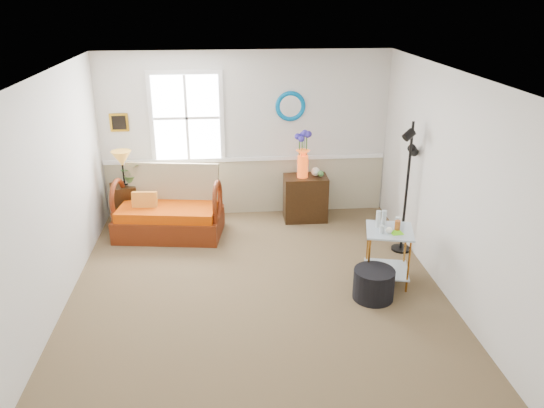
{
  "coord_description": "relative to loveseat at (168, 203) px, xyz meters",
  "views": [
    {
      "loc": [
        -0.33,
        -5.62,
        3.4
      ],
      "look_at": [
        0.22,
        0.36,
        0.98
      ],
      "focal_mm": 35.0,
      "sensor_mm": 36.0,
      "label": 1
    }
  ],
  "objects": [
    {
      "name": "window",
      "position": [
        0.29,
        0.75,
        1.1
      ],
      "size": [
        1.14,
        0.06,
        1.44
      ],
      "primitive_type": null,
      "color": "white",
      "rests_on": "walls"
    },
    {
      "name": "ottoman",
      "position": [
        2.56,
        -2.03,
        -0.32
      ],
      "size": [
        0.53,
        0.53,
        0.37
      ],
      "primitive_type": "cylinder",
      "rotation": [
        0.0,
        0.0,
        0.1
      ],
      "color": "black",
      "rests_on": "floor"
    },
    {
      "name": "mirror",
      "position": [
        1.89,
        0.76,
        1.25
      ],
      "size": [
        0.47,
        0.07,
        0.47
      ],
      "primitive_type": "torus",
      "rotation": [
        1.57,
        0.0,
        0.0
      ],
      "color": "#0073BA",
      "rests_on": "walls"
    },
    {
      "name": "cabinet",
      "position": [
        2.1,
        0.38,
        -0.14
      ],
      "size": [
        0.68,
        0.44,
        0.72
      ],
      "primitive_type": null,
      "rotation": [
        0.0,
        0.0,
        -0.01
      ],
      "color": "black",
      "rests_on": "floor"
    },
    {
      "name": "chair_rail",
      "position": [
        1.19,
        0.75,
        0.42
      ],
      "size": [
        4.46,
        0.04,
        0.06
      ],
      "primitive_type": "cube",
      "color": "white",
      "rests_on": "walls"
    },
    {
      "name": "picture",
      "position": [
        -0.73,
        0.76,
        1.05
      ],
      "size": [
        0.28,
        0.03,
        0.28
      ],
      "primitive_type": "cube",
      "color": "#AB7916",
      "rests_on": "walls"
    },
    {
      "name": "ceiling",
      "position": [
        1.19,
        -1.72,
        2.1
      ],
      "size": [
        4.5,
        5.0,
        0.01
      ],
      "primitive_type": "cube",
      "color": "white",
      "rests_on": "walls"
    },
    {
      "name": "floor_lamp",
      "position": [
        3.29,
        -0.82,
        0.42
      ],
      "size": [
        0.34,
        0.34,
        1.85
      ],
      "primitive_type": null,
      "rotation": [
        0.0,
        0.0,
        0.33
      ],
      "color": "black",
      "rests_on": "floor"
    },
    {
      "name": "lamp_stand",
      "position": [
        -0.72,
        0.42,
        -0.17
      ],
      "size": [
        0.45,
        0.45,
        0.66
      ],
      "primitive_type": null,
      "rotation": [
        0.0,
        0.0,
        0.23
      ],
      "color": "black",
      "rests_on": "floor"
    },
    {
      "name": "table_lamp",
      "position": [
        -0.68,
        0.41,
        0.43
      ],
      "size": [
        0.31,
        0.31,
        0.54
      ],
      "primitive_type": null,
      "rotation": [
        0.0,
        0.0,
        -0.05
      ],
      "color": "#C0852D",
      "rests_on": "lamp_stand"
    },
    {
      "name": "walls",
      "position": [
        1.19,
        -1.72,
        0.8
      ],
      "size": [
        4.51,
        5.01,
        2.6
      ],
      "color": "silver",
      "rests_on": "floor"
    },
    {
      "name": "flower_vase",
      "position": [
        2.05,
        0.37,
        0.58
      ],
      "size": [
        0.21,
        0.21,
        0.72
      ],
      "primitive_type": null,
      "rotation": [
        0.0,
        0.0,
        0.01
      ],
      "color": "#E8470F",
      "rests_on": "cabinet"
    },
    {
      "name": "tabletop_items",
      "position": [
        2.82,
        -1.62,
        0.31
      ],
      "size": [
        0.4,
        0.4,
        0.21
      ],
      "primitive_type": null,
      "rotation": [
        0.0,
        0.0,
        0.12
      ],
      "color": "silver",
      "rests_on": "side_table"
    },
    {
      "name": "floor",
      "position": [
        1.19,
        -1.72,
        -0.5
      ],
      "size": [
        4.5,
        5.0,
        0.01
      ],
      "primitive_type": "cube",
      "color": "olive",
      "rests_on": "ground"
    },
    {
      "name": "potted_plant",
      "position": [
        -0.57,
        0.46,
        0.29
      ],
      "size": [
        0.36,
        0.38,
        0.26
      ],
      "primitive_type": "imported",
      "rotation": [
        0.0,
        0.0,
        0.17
      ],
      "color": "#416F36",
      "rests_on": "lamp_stand"
    },
    {
      "name": "side_table",
      "position": [
        2.82,
        -1.65,
        -0.15
      ],
      "size": [
        0.67,
        0.67,
        0.71
      ],
      "primitive_type": null,
      "rotation": [
        0.0,
        0.0,
        -0.23
      ],
      "color": "#B06B21",
      "rests_on": "floor"
    },
    {
      "name": "throw_pillow",
      "position": [
        -0.34,
        -0.02,
        0.01
      ],
      "size": [
        0.37,
        0.12,
        0.36
      ],
      "primitive_type": null,
      "rotation": [
        0.0,
        0.0,
        -0.08
      ],
      "color": "#C9470B",
      "rests_on": "loveseat"
    },
    {
      "name": "wainscot",
      "position": [
        1.19,
        0.76,
        -0.05
      ],
      "size": [
        4.46,
        0.02,
        0.9
      ],
      "primitive_type": "cube",
      "color": "tan",
      "rests_on": "walls"
    },
    {
      "name": "loveseat",
      "position": [
        0.0,
        0.0,
        0.0
      ],
      "size": [
        1.64,
        1.08,
        1.0
      ],
      "primitive_type": null,
      "rotation": [
        0.0,
        0.0,
        -0.14
      ],
      "color": "#68270C",
      "rests_on": "floor"
    }
  ]
}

